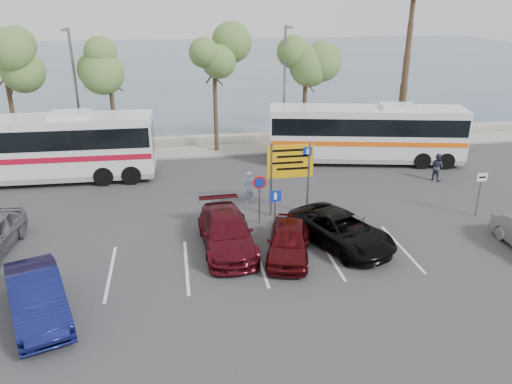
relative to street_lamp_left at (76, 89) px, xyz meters
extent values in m
plane|color=#363639|center=(10.00, -13.52, -4.60)|extent=(120.00, 120.00, 0.00)
cube|color=gray|center=(10.00, 0.48, -4.52)|extent=(44.00, 2.40, 0.15)
cube|color=#9C957C|center=(10.00, 2.48, -4.30)|extent=(48.00, 0.80, 0.60)
plane|color=#3C5660|center=(10.00, 46.48, -4.59)|extent=(140.00, 140.00, 0.00)
cylinder|color=#382619|center=(-4.00, 0.48, -1.79)|extent=(0.28, 0.28, 5.32)
cylinder|color=#382619|center=(2.00, 0.48, -1.93)|extent=(0.28, 0.28, 5.04)
cylinder|color=#382619|center=(8.50, 0.48, -1.65)|extent=(0.28, 0.28, 5.60)
cylinder|color=#382619|center=(14.50, 0.48, -1.86)|extent=(0.28, 0.28, 5.18)
cylinder|color=#382619|center=(21.50, 0.48, 0.55)|extent=(0.48, 0.48, 10.00)
cylinder|color=slate|center=(0.00, 0.08, -0.45)|extent=(0.16, 0.16, 8.00)
cylinder|color=slate|center=(0.00, -0.37, 3.50)|extent=(0.12, 0.90, 0.12)
cube|color=slate|center=(0.00, -0.87, 3.45)|extent=(0.45, 0.25, 0.12)
cylinder|color=slate|center=(13.00, 0.08, -0.45)|extent=(0.16, 0.16, 8.00)
cylinder|color=slate|center=(13.00, -0.37, 3.50)|extent=(0.12, 0.90, 0.12)
cube|color=slate|center=(13.00, -0.87, 3.45)|extent=(0.45, 0.25, 0.12)
cylinder|color=slate|center=(10.10, -10.32, -2.80)|extent=(0.12, 0.12, 3.60)
cylinder|color=slate|center=(11.90, -10.32, -2.80)|extent=(0.12, 0.12, 3.60)
cube|color=#E29F0B|center=(11.00, -10.32, -1.90)|extent=(2.20, 0.06, 1.60)
cube|color=#0C2699|center=(11.80, -10.36, -1.45)|extent=(0.42, 0.01, 0.42)
cylinder|color=slate|center=(9.40, -11.12, -3.50)|extent=(0.07, 0.07, 2.20)
cylinder|color=#B20C0C|center=(9.40, -11.15, -2.55)|extent=(0.60, 0.03, 0.60)
cylinder|color=slate|center=(9.80, -12.72, -3.50)|extent=(0.07, 0.07, 2.20)
cube|color=#0C2699|center=(9.80, -12.74, -2.60)|extent=(0.50, 0.03, 0.50)
cylinder|color=slate|center=(19.80, -12.02, -3.50)|extent=(0.07, 0.07, 2.20)
cube|color=white|center=(19.80, -12.04, -2.60)|extent=(0.50, 0.03, 0.40)
cube|color=silver|center=(-1.78, -3.50, -2.47)|extent=(12.68, 2.98, 3.10)
cube|color=black|center=(-1.78, -3.50, -1.92)|extent=(12.43, 3.02, 1.10)
cube|color=#A70C23|center=(-1.78, -3.50, -2.97)|extent=(12.55, 3.01, 0.32)
cube|color=gray|center=(-1.78, -3.50, -4.02)|extent=(12.55, 2.95, 0.58)
cube|color=silver|center=(-1.78, -3.50, -0.79)|extent=(2.14, 1.73, 0.25)
cube|color=silver|center=(17.50, -3.22, -2.59)|extent=(12.17, 4.96, 2.93)
cube|color=black|center=(17.50, -3.22, -2.07)|extent=(11.94, 4.95, 1.04)
cube|color=#F35A0E|center=(17.50, -3.22, -3.06)|extent=(12.06, 4.97, 0.30)
cube|color=gray|center=(17.50, -3.22, -4.05)|extent=(12.05, 4.91, 0.55)
cube|color=silver|center=(17.50, -3.22, -1.01)|extent=(2.27, 1.97, 0.24)
imported|color=#10154F|center=(1.00, -17.02, -3.84)|extent=(3.07, 4.89, 1.52)
imported|color=#520D17|center=(7.64, -13.29, -3.86)|extent=(2.28, 5.16, 1.47)
imported|color=#460A0D|center=(10.04, -14.36, -3.90)|extent=(2.71, 4.41, 1.40)
imported|color=black|center=(12.44, -13.77, -3.90)|extent=(4.23, 5.55, 1.40)
imported|color=#8CA7CC|center=(9.29, -8.52, -3.77)|extent=(0.72, 0.66, 1.66)
imported|color=#2F3547|center=(20.39, -7.02, -3.81)|extent=(0.87, 0.95, 1.58)
camera|label=1|loc=(5.76, -31.84, 5.36)|focal=35.00mm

